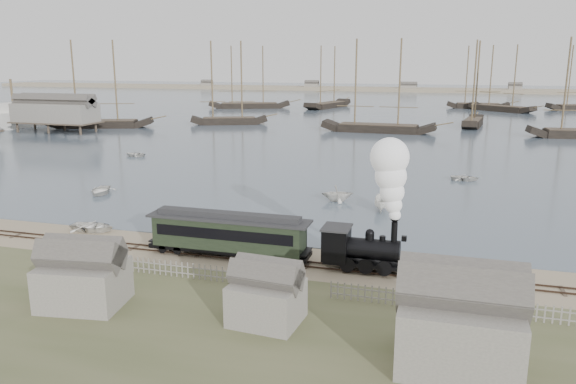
# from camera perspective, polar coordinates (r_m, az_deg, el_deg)

# --- Properties ---
(ground) EXTENTS (600.00, 600.00, 0.00)m
(ground) POSITION_cam_1_polar(r_m,az_deg,el_deg) (45.87, 0.19, -6.35)
(ground) COLOR tan
(ground) RESTS_ON ground
(harbor_water) EXTENTS (600.00, 336.00, 0.06)m
(harbor_water) POSITION_cam_1_polar(r_m,az_deg,el_deg) (212.42, 13.14, 8.77)
(harbor_water) COLOR #455462
(harbor_water) RESTS_ON ground
(rail_track) EXTENTS (120.00, 1.80, 0.16)m
(rail_track) POSITION_cam_1_polar(r_m,az_deg,el_deg) (44.06, -0.54, -7.13)
(rail_track) COLOR #37271E
(rail_track) RESTS_ON ground
(picket_fence_west) EXTENTS (19.00, 0.10, 1.20)m
(picket_fence_west) POSITION_cam_1_polar(r_m,az_deg,el_deg) (42.07, -11.16, -8.47)
(picket_fence_west) COLOR slate
(picket_fence_west) RESTS_ON ground
(picket_fence_east) EXTENTS (15.00, 0.10, 1.20)m
(picket_fence_east) POSITION_cam_1_polar(r_m,az_deg,el_deg) (37.35, 15.94, -11.62)
(picket_fence_east) COLOR slate
(picket_fence_east) RESTS_ON ground
(shed_left) EXTENTS (5.00, 4.00, 4.10)m
(shed_left) POSITION_cam_1_polar(r_m,az_deg,el_deg) (39.15, -19.90, -10.73)
(shed_left) COLOR slate
(shed_left) RESTS_ON ground
(shed_mid) EXTENTS (4.00, 3.50, 3.60)m
(shed_mid) POSITION_cam_1_polar(r_m,az_deg,el_deg) (34.75, -2.18, -13.04)
(shed_mid) COLOR slate
(shed_mid) RESTS_ON ground
(shed_right) EXTENTS (6.00, 5.00, 5.10)m
(shed_right) POSITION_cam_1_polar(r_m,az_deg,el_deg) (31.55, 16.74, -16.55)
(shed_right) COLOR slate
(shed_right) RESTS_ON ground
(far_spit) EXTENTS (500.00, 20.00, 1.80)m
(far_spit) POSITION_cam_1_polar(r_m,az_deg,el_deg) (292.18, 14.10, 9.85)
(far_spit) COLOR tan
(far_spit) RESTS_ON ground
(locomotive) EXTENTS (7.77, 2.90, 9.69)m
(locomotive) POSITION_cam_1_polar(r_m,az_deg,el_deg) (41.23, 9.76, -2.31)
(locomotive) COLOR black
(locomotive) RESTS_ON ground
(passenger_coach) EXTENTS (13.20, 2.55, 3.21)m
(passenger_coach) POSITION_cam_1_polar(r_m,az_deg,el_deg) (44.84, -6.06, -4.14)
(passenger_coach) COLOR black
(passenger_coach) RESTS_ON ground
(beached_dinghy) EXTENTS (3.10, 4.27, 0.87)m
(beached_dinghy) POSITION_cam_1_polar(r_m,az_deg,el_deg) (54.86, -19.22, -3.32)
(beached_dinghy) COLOR silver
(beached_dinghy) RESTS_ON ground
(rowboat_0) EXTENTS (4.86, 4.06, 0.86)m
(rowboat_0) POSITION_cam_1_polar(r_m,az_deg,el_deg) (69.41, -18.52, 0.17)
(rowboat_0) COLOR silver
(rowboat_0) RESTS_ON harbor_water
(rowboat_1) EXTENTS (3.83, 4.16, 1.82)m
(rowboat_1) POSITION_cam_1_polar(r_m,az_deg,el_deg) (62.56, 5.03, -0.12)
(rowboat_1) COLOR silver
(rowboat_1) RESTS_ON harbor_water
(rowboat_2) EXTENTS (3.79, 1.68, 1.43)m
(rowboat_2) POSITION_cam_1_polar(r_m,az_deg,el_deg) (59.50, 9.44, -1.15)
(rowboat_2) COLOR silver
(rowboat_2) RESTS_ON harbor_water
(rowboat_3) EXTENTS (2.60, 3.60, 0.74)m
(rowboat_3) POSITION_cam_1_polar(r_m,az_deg,el_deg) (76.74, 17.52, 1.39)
(rowboat_3) COLOR silver
(rowboat_3) RESTS_ON harbor_water
(rowboat_6) EXTENTS (2.86, 3.76, 0.73)m
(rowboat_6) POSITION_cam_1_polar(r_m,az_deg,el_deg) (95.12, -15.30, 3.74)
(rowboat_6) COLOR silver
(rowboat_6) RESTS_ON harbor_water
(schooner_0) EXTENTS (24.52, 13.36, 20.00)m
(schooner_0) POSITION_cam_1_polar(r_m,az_deg,el_deg) (137.96, -18.85, 10.35)
(schooner_0) COLOR black
(schooner_0) RESTS_ON harbor_water
(schooner_1) EXTENTS (18.69, 10.79, 20.00)m
(schooner_1) POSITION_cam_1_polar(r_m,az_deg,el_deg) (138.15, -6.09, 10.98)
(schooner_1) COLOR black
(schooner_1) RESTS_ON harbor_water
(schooner_2) EXTENTS (24.72, 6.45, 20.00)m
(schooner_2) POSITION_cam_1_polar(r_m,az_deg,el_deg) (123.88, 9.29, 10.62)
(schooner_2) COLOR black
(schooner_2) RESTS_ON harbor_water
(schooner_3) EXTENTS (6.15, 17.73, 20.00)m
(schooner_3) POSITION_cam_1_polar(r_m,az_deg,el_deg) (140.20, 18.54, 10.41)
(schooner_3) COLOR black
(schooner_3) RESTS_ON harbor_water
(schooner_6) EXTENTS (26.71, 14.91, 20.00)m
(schooner_6) POSITION_cam_1_polar(r_m,az_deg,el_deg) (185.41, -3.99, 11.58)
(schooner_6) COLOR black
(schooner_6) RESTS_ON harbor_water
(schooner_7) EXTENTS (12.11, 24.46, 20.00)m
(schooner_7) POSITION_cam_1_polar(r_m,az_deg,el_deg) (187.11, 4.13, 11.59)
(schooner_7) COLOR black
(schooner_7) RESTS_ON harbor_water
(schooner_8) EXTENTS (19.59, 5.76, 20.00)m
(schooner_8) POSITION_cam_1_polar(r_m,az_deg,el_deg) (193.59, 18.93, 10.98)
(schooner_8) COLOR black
(schooner_8) RESTS_ON harbor_water
(schooner_10) EXTENTS (19.74, 17.05, 20.00)m
(schooner_10) POSITION_cam_1_polar(r_m,az_deg,el_deg) (185.05, 21.08, 10.74)
(schooner_10) COLOR black
(schooner_10) RESTS_ON harbor_water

